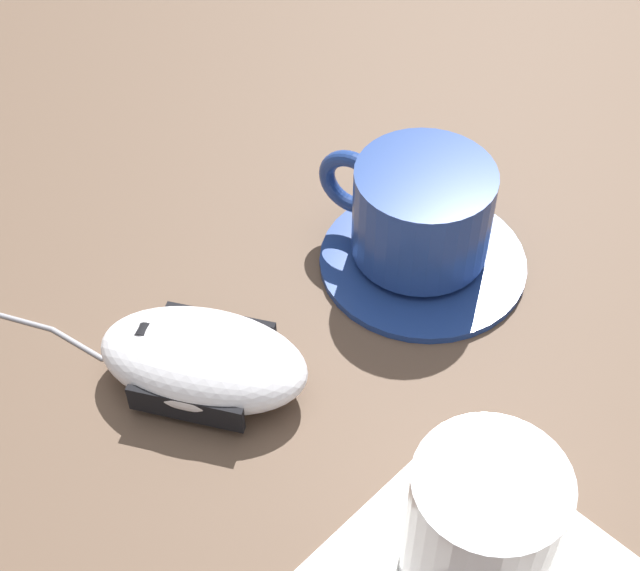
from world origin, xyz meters
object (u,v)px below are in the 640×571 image
Objects in this scene: coffee_cup at (419,210)px; computer_mouse at (203,360)px; saucer at (423,259)px; drinking_glass at (482,527)px.

coffee_cup reaches higher than computer_mouse.
coffee_cup is at bearing -113.57° from saucer.
drinking_glass is at bearing 84.14° from computer_mouse.
computer_mouse is at bearing -20.90° from saucer.
computer_mouse is (0.15, -0.05, -0.02)m from coffee_cup.
coffee_cup is (-0.00, -0.01, 0.03)m from saucer.
computer_mouse is 0.18m from drinking_glass.
saucer is 1.14× the size of coffee_cup.
coffee_cup is 0.21m from drinking_glass.
computer_mouse is (0.15, -0.06, 0.01)m from saucer.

